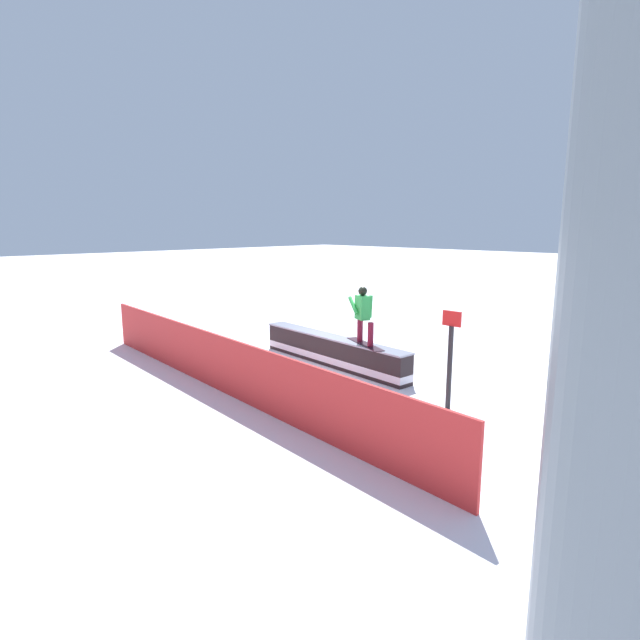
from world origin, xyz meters
TOP-DOWN VIEW (x-y plane):
  - ground_plane at (0.00, 0.00)m, footprint 120.00×120.00m
  - grind_box at (0.00, 0.00)m, footprint 5.13×0.91m
  - snowboarder at (-1.08, 0.04)m, footprint 1.55×0.88m
  - safety_fence at (0.00, 3.33)m, footprint 12.53×1.02m
  - trail_marker at (-3.92, 0.71)m, footprint 0.40×0.10m

SIDE VIEW (x-z plane):
  - ground_plane at x=0.00m, z-range 0.00..0.00m
  - grind_box at x=0.00m, z-range -0.04..0.73m
  - safety_fence at x=0.00m, z-range 0.00..1.26m
  - trail_marker at x=-3.92m, z-range 0.07..2.07m
  - snowboarder at x=-1.08m, z-range 0.82..2.22m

